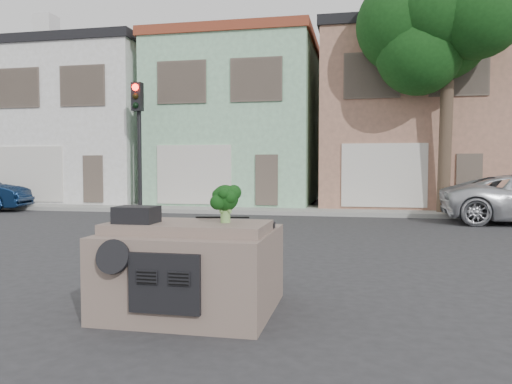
% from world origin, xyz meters
% --- Properties ---
extents(ground_plane, '(120.00, 120.00, 0.00)m').
position_xyz_m(ground_plane, '(0.00, 0.00, 0.00)').
color(ground_plane, '#303033').
rests_on(ground_plane, ground).
extents(sidewalk, '(40.00, 3.00, 0.15)m').
position_xyz_m(sidewalk, '(0.00, 10.50, 0.07)').
color(sidewalk, gray).
rests_on(sidewalk, ground).
extents(townhouse_white, '(7.20, 8.20, 7.55)m').
position_xyz_m(townhouse_white, '(-11.00, 14.50, 3.77)').
color(townhouse_white, white).
rests_on(townhouse_white, ground).
extents(townhouse_mint, '(7.20, 8.20, 7.55)m').
position_xyz_m(townhouse_mint, '(-3.50, 14.50, 3.77)').
color(townhouse_mint, '#94CCA3').
rests_on(townhouse_mint, ground).
extents(townhouse_tan, '(7.20, 8.20, 7.55)m').
position_xyz_m(townhouse_tan, '(4.00, 14.50, 3.77)').
color(townhouse_tan, '#A5735D').
rests_on(townhouse_tan, ground).
extents(traffic_signal, '(0.40, 0.40, 5.10)m').
position_xyz_m(traffic_signal, '(-6.50, 9.50, 2.55)').
color(traffic_signal, black).
rests_on(traffic_signal, ground).
extents(tree_near, '(4.40, 4.00, 8.50)m').
position_xyz_m(tree_near, '(5.00, 9.80, 4.25)').
color(tree_near, '#133D12').
rests_on(tree_near, ground).
extents(car_dashboard, '(2.00, 1.80, 1.12)m').
position_xyz_m(car_dashboard, '(0.00, -3.00, 0.56)').
color(car_dashboard, '#776358').
rests_on(car_dashboard, ground).
extents(instrument_hump, '(0.48, 0.38, 0.20)m').
position_xyz_m(instrument_hump, '(-0.58, -3.35, 1.22)').
color(instrument_hump, black).
rests_on(instrument_hump, car_dashboard).
extents(wiper_arm, '(0.69, 0.15, 0.02)m').
position_xyz_m(wiper_arm, '(0.28, -2.62, 1.13)').
color(wiper_arm, black).
rests_on(wiper_arm, car_dashboard).
extents(broccoli, '(0.47, 0.47, 0.47)m').
position_xyz_m(broccoli, '(0.45, -3.10, 1.35)').
color(broccoli, black).
rests_on(broccoli, car_dashboard).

